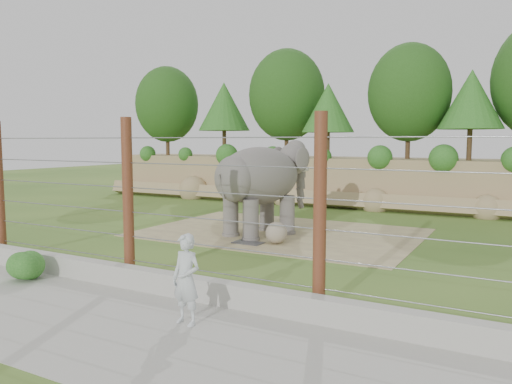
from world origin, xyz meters
The scene contains 11 objects.
ground centered at (0.00, 0.00, 0.00)m, with size 90.00×90.00×0.00m, color #3B6323.
back_embankment centered at (0.59, 12.68, 3.97)m, with size 30.00×5.52×8.77m.
dirt_patch centered at (0.50, 3.00, 0.01)m, with size 10.00×7.00×0.02m, color #8F7C5C.
drain_grate centered at (0.43, 0.68, 0.04)m, with size 1.00×0.60×0.03m, color #262628.
elephant centered at (0.03, 2.18, 1.68)m, with size 1.78×4.16×3.36m, color #68635E, non-canonical shape.
stone_ball centered at (1.28, 1.08, 0.38)m, with size 0.73×0.73×0.73m, color gray.
retaining_wall centered at (0.00, -5.00, 0.25)m, with size 26.00×0.35×0.50m, color #B2B0A5.
walkway centered at (0.00, -7.00, 0.01)m, with size 26.00×4.00×0.01m, color #B2B0A5.
barrier_fence centered at (0.00, -4.50, 2.00)m, with size 20.26×0.26×4.00m.
walkway_shrub centered at (-2.20, -5.80, 0.40)m, with size 0.78×0.78×0.78m, color #22621D.
zookeeper centered at (3.07, -6.28, 0.87)m, with size 0.62×0.41×1.71m, color #B7BDC1.
Camera 1 is at (8.56, -13.59, 3.43)m, focal length 35.00 mm.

